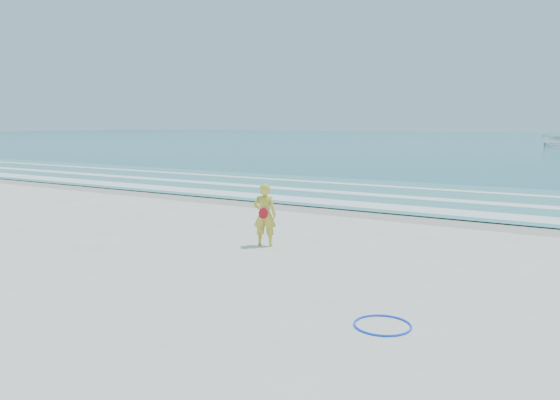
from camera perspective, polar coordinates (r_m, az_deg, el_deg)
The scene contains 9 objects.
ground at distance 12.02m, azimuth -12.31°, elevation -6.81°, with size 400.00×400.00×0.00m, color silver.
wet_sand at distance 19.37m, azimuth 6.46°, elevation -1.06°, with size 400.00×2.40×0.00m, color #B2A893.
shallow at distance 23.94m, azimuth 11.57°, elevation 0.66°, with size 400.00×10.00×0.01m, color #59B7AD.
foam_near at distance 20.53m, azimuth 8.01°, elevation -0.43°, with size 400.00×1.40×0.01m, color white.
foam_mid at distance 23.20m, azimuth 10.89°, elevation 0.46°, with size 400.00×0.90×0.01m, color white.
foam_far at distance 26.29m, azimuth 13.45°, elevation 1.26°, with size 400.00×0.60×0.01m, color white.
hoop at distance 8.58m, azimuth 10.66°, elevation -12.72°, with size 0.88×0.88×0.03m, color #0D43FB.
boat at distance 79.66m, azimuth 27.25°, elevation 5.56°, with size 1.66×4.42×1.71m, color white.
woman at distance 13.56m, azimuth -1.61°, elevation -1.55°, with size 0.67×0.56×1.57m.
Camera 1 is at (8.12, -8.32, 3.03)m, focal length 35.00 mm.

